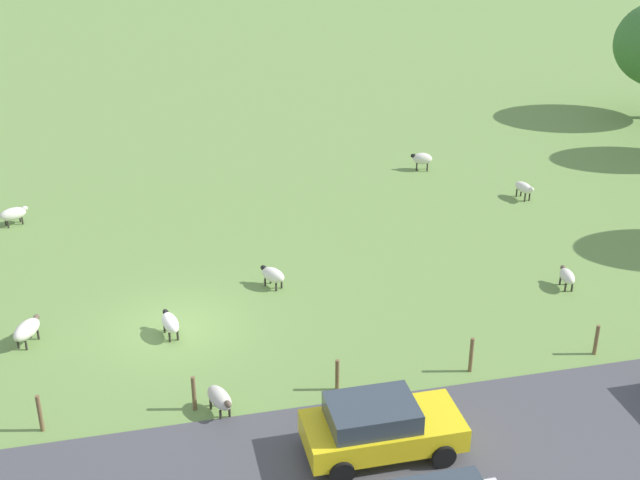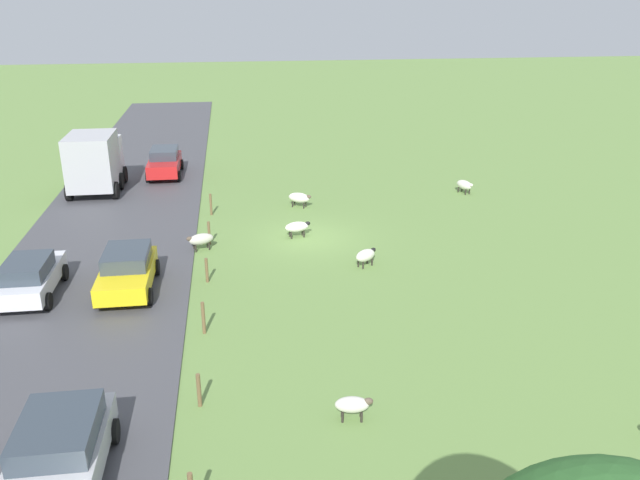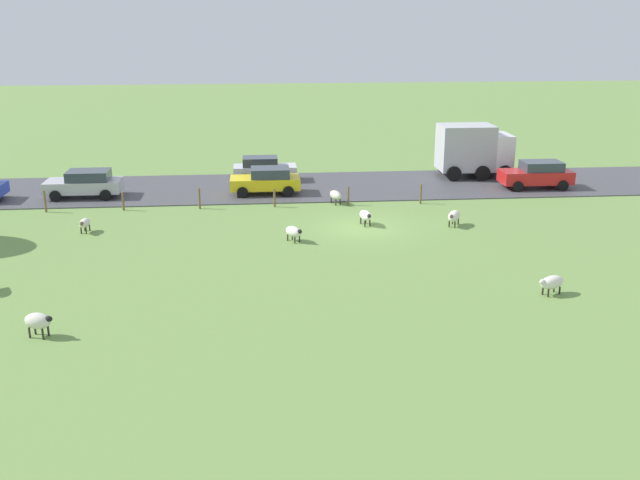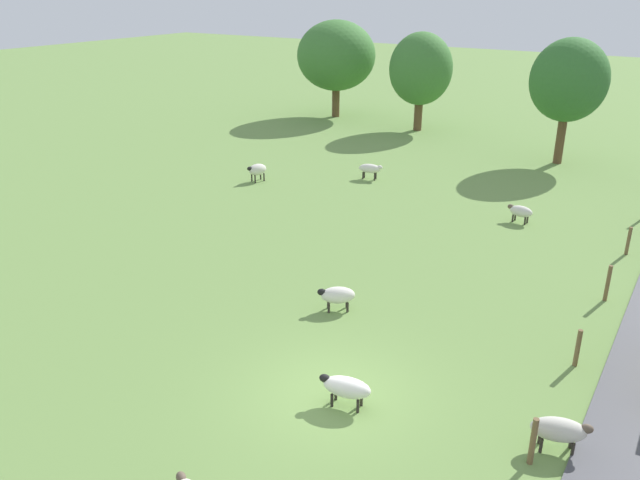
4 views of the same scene
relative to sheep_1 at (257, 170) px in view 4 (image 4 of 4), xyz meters
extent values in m
plane|color=#6B8E47|center=(11.80, -12.61, -0.57)|extent=(160.00, 160.00, 0.00)
ellipsoid|color=brown|center=(11.29, -16.99, 0.07)|extent=(0.32, 0.29, 0.20)
ellipsoid|color=silver|center=(0.00, 0.01, 0.01)|extent=(0.83, 1.05, 0.55)
ellipsoid|color=black|center=(-0.14, -0.40, 0.13)|extent=(0.26, 0.31, 0.20)
cylinder|color=#2D2823|center=(0.06, -0.28, -0.39)|extent=(0.07, 0.07, 0.38)
cylinder|color=#2D2823|center=(-0.22, -0.17, -0.39)|extent=(0.07, 0.07, 0.38)
cylinder|color=#2D2823|center=(0.23, 0.20, -0.39)|extent=(0.07, 0.07, 0.38)
cylinder|color=#2D2823|center=(-0.05, 0.30, -0.39)|extent=(0.07, 0.07, 0.38)
ellipsoid|color=silver|center=(4.39, 3.18, -0.04)|extent=(1.14, 0.67, 0.45)
ellipsoid|color=silver|center=(4.88, 3.29, 0.06)|extent=(0.29, 0.23, 0.20)
cylinder|color=#2D2823|center=(4.65, 3.36, -0.39)|extent=(0.07, 0.07, 0.37)
cylinder|color=#2D2823|center=(4.70, 3.12, -0.39)|extent=(0.07, 0.07, 0.37)
cylinder|color=#2D2823|center=(4.08, 3.23, -0.39)|extent=(0.07, 0.07, 0.37)
cylinder|color=#2D2823|center=(4.13, 2.99, -0.39)|extent=(0.07, 0.07, 0.37)
ellipsoid|color=beige|center=(16.74, -11.79, -0.06)|extent=(1.22, 0.84, 0.50)
ellipsoid|color=brown|center=(17.24, -11.62, 0.06)|extent=(0.31, 0.26, 0.20)
cylinder|color=#2D2823|center=(16.99, -11.56, -0.41)|extent=(0.07, 0.07, 0.33)
cylinder|color=#2D2823|center=(17.08, -11.82, -0.41)|extent=(0.07, 0.07, 0.33)
cylinder|color=#2D2823|center=(16.41, -11.76, -0.41)|extent=(0.07, 0.07, 0.33)
cylinder|color=#2D2823|center=(16.50, -12.02, -0.41)|extent=(0.07, 0.07, 0.33)
ellipsoid|color=silver|center=(9.86, -9.02, -0.09)|extent=(1.10, 0.98, 0.50)
ellipsoid|color=black|center=(9.48, -9.29, 0.03)|extent=(0.32, 0.30, 0.20)
cylinder|color=#2D2823|center=(9.72, -9.29, -0.42)|extent=(0.07, 0.07, 0.30)
cylinder|color=#2D2823|center=(9.56, -9.07, -0.42)|extent=(0.07, 0.07, 0.30)
cylinder|color=#2D2823|center=(10.17, -8.98, -0.42)|extent=(0.07, 0.07, 0.30)
cylinder|color=#2D2823|center=(10.01, -8.75, -0.42)|extent=(0.07, 0.07, 0.30)
ellipsoid|color=white|center=(12.36, -12.82, -0.07)|extent=(1.19, 0.69, 0.48)
ellipsoid|color=black|center=(11.84, -12.93, 0.04)|extent=(0.29, 0.23, 0.20)
cylinder|color=#2D2823|center=(12.08, -13.01, -0.41)|extent=(0.07, 0.07, 0.33)
cylinder|color=#2D2823|center=(12.03, -12.75, -0.41)|extent=(0.07, 0.07, 0.33)
cylinder|color=#2D2823|center=(12.69, -12.89, -0.41)|extent=(0.07, 0.07, 0.33)
cylinder|color=#2D2823|center=(12.64, -12.63, -0.41)|extent=(0.07, 0.07, 0.33)
ellipsoid|color=silver|center=(12.31, 1.11, -0.10)|extent=(0.97, 0.55, 0.44)
ellipsoid|color=brown|center=(11.87, 1.16, 0.00)|extent=(0.28, 0.21, 0.20)
cylinder|color=#2D2823|center=(12.04, 1.02, -0.42)|extent=(0.07, 0.07, 0.31)
cylinder|color=#2D2823|center=(12.07, 1.26, -0.42)|extent=(0.07, 0.07, 0.31)
cylinder|color=#2D2823|center=(12.55, 0.96, -0.42)|extent=(0.07, 0.07, 0.31)
cylinder|color=#2D2823|center=(12.58, 1.20, -0.42)|extent=(0.07, 0.07, 0.31)
cylinder|color=brown|center=(1.86, 14.46, 0.52)|extent=(0.52, 0.52, 2.19)
ellipsoid|color=#3D7533|center=(1.86, 14.46, 3.29)|extent=(3.94, 3.94, 4.45)
cylinder|color=brown|center=(11.42, 11.09, 0.80)|extent=(0.44, 0.44, 2.74)
ellipsoid|color=#336B2D|center=(11.42, 11.09, 3.74)|extent=(3.88, 3.88, 4.18)
cylinder|color=brown|center=(-4.88, 15.45, 0.63)|extent=(0.53, 0.53, 2.41)
ellipsoid|color=#3D7533|center=(-4.88, 15.45, 3.61)|extent=(5.38, 5.38, 4.71)
cylinder|color=brown|center=(16.40, -12.46, -0.03)|extent=(0.12, 0.12, 1.08)
cylinder|color=brown|center=(16.40, -8.33, -0.06)|extent=(0.12, 0.12, 1.02)
cylinder|color=brown|center=(16.40, -4.20, 0.01)|extent=(0.12, 0.12, 1.16)
cylinder|color=brown|center=(16.40, -0.06, -0.06)|extent=(0.12, 0.12, 1.03)
camera|label=1|loc=(36.44, -13.53, 14.20)|focal=48.21mm
camera|label=2|loc=(15.14, 15.38, 10.31)|focal=36.21mm
camera|label=3|loc=(-22.91, -7.30, 9.72)|focal=40.82mm
camera|label=4|loc=(18.23, -23.26, 8.43)|focal=35.67mm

